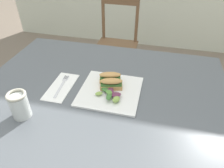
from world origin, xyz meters
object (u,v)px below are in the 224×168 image
at_px(sandwich_half_front, 111,84).
at_px(mason_jar_iced_tea, 20,106).
at_px(fork_on_napkin, 62,84).
at_px(sandwich_half_back, 110,77).
at_px(dining_table, 101,109).
at_px(chair_wooden_far, 116,46).
at_px(plate_lunch, 110,91).

height_order(sandwich_half_front, mason_jar_iced_tea, mason_jar_iced_tea).
xyz_separation_m(fork_on_napkin, mason_jar_iced_tea, (-0.07, -0.24, 0.05)).
distance_m(sandwich_half_back, mason_jar_iced_tea, 0.45).
relative_size(sandwich_half_back, fork_on_napkin, 0.63).
distance_m(sandwich_half_front, mason_jar_iced_tea, 0.42).
bearing_deg(dining_table, sandwich_half_back, 70.42).
relative_size(chair_wooden_far, sandwich_half_front, 7.40).
bearing_deg(chair_wooden_far, sandwich_half_back, -79.29).
height_order(dining_table, sandwich_half_front, sandwich_half_front).
height_order(dining_table, plate_lunch, plate_lunch).
xyz_separation_m(plate_lunch, sandwich_half_front, (0.00, 0.02, 0.03)).
bearing_deg(plate_lunch, mason_jar_iced_tea, -143.15).
bearing_deg(fork_on_napkin, dining_table, -3.75).
xyz_separation_m(dining_table, chair_wooden_far, (-0.16, 1.09, -0.18)).
xyz_separation_m(dining_table, fork_on_napkin, (-0.21, 0.01, 0.12)).
relative_size(plate_lunch, fork_on_napkin, 1.58).
bearing_deg(sandwich_half_front, fork_on_napkin, -174.92).
bearing_deg(plate_lunch, fork_on_napkin, -179.21).
distance_m(sandwich_half_front, fork_on_napkin, 0.26).
distance_m(plate_lunch, sandwich_half_front, 0.04).
xyz_separation_m(sandwich_half_back, fork_on_napkin, (-0.24, -0.07, -0.03)).
distance_m(dining_table, mason_jar_iced_tea, 0.40).
relative_size(dining_table, fork_on_napkin, 6.79).
bearing_deg(mason_jar_iced_tea, plate_lunch, 36.85).
height_order(chair_wooden_far, sandwich_half_back, chair_wooden_far).
distance_m(dining_table, plate_lunch, 0.13).
bearing_deg(sandwich_half_front, dining_table, -144.03).
distance_m(chair_wooden_far, plate_lunch, 1.14).
height_order(dining_table, chair_wooden_far, chair_wooden_far).
distance_m(fork_on_napkin, mason_jar_iced_tea, 0.26).
height_order(chair_wooden_far, fork_on_napkin, chair_wooden_far).
bearing_deg(chair_wooden_far, sandwich_half_front, -78.84).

